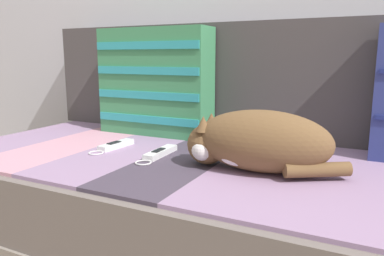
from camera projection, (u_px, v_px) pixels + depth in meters
name	position (u px, v px, depth m)	size (l,w,h in m)	color
couch	(226.00, 215.00, 1.18)	(1.93, 0.88, 0.37)	gray
sofa_backrest	(263.00, 80.00, 1.43)	(1.89, 0.14, 0.43)	#474242
throw_pillow_striped	(155.00, 82.00, 1.47)	(0.46, 0.14, 0.41)	#3D8956
sleeping_cat	(254.00, 142.00, 1.00)	(0.44, 0.19, 0.17)	brown
game_remote_near	(159.00, 153.00, 1.17)	(0.05, 0.21, 0.02)	white
game_remote_far	(115.00, 146.00, 1.27)	(0.06, 0.19, 0.02)	white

